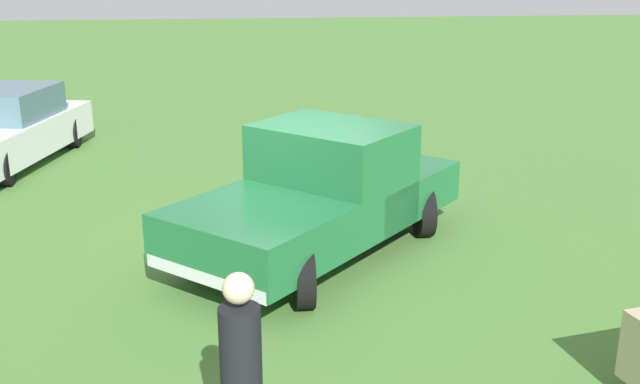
% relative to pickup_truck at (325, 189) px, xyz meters
% --- Properties ---
extents(ground_plane, '(80.00, 80.00, 0.00)m').
position_rel_pickup_truck_xyz_m(ground_plane, '(-0.23, -0.36, -0.92)').
color(ground_plane, '#477533').
extents(pickup_truck, '(4.72, 4.55, 1.79)m').
position_rel_pickup_truck_xyz_m(pickup_truck, '(0.00, 0.00, 0.00)').
color(pickup_truck, black).
rests_on(pickup_truck, ground_plane).
extents(sedan_far, '(4.61, 2.69, 1.49)m').
position_rel_pickup_truck_xyz_m(sedan_far, '(-5.37, -5.72, -0.22)').
color(sedan_far, black).
rests_on(sedan_far, ground_plane).
extents(person_bystander, '(0.39, 0.39, 1.81)m').
position_rel_pickup_truck_xyz_m(person_bystander, '(4.80, -1.22, 0.12)').
color(person_bystander, black).
rests_on(person_bystander, ground_plane).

